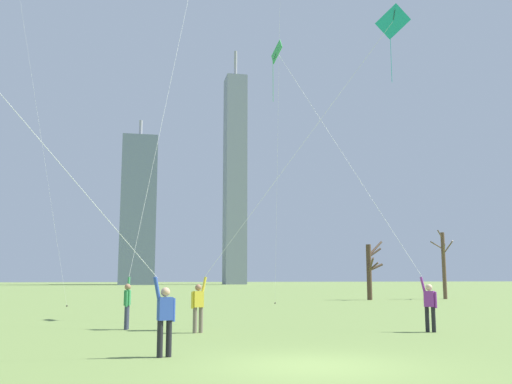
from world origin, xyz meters
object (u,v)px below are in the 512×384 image
Objects in this scene: bare_tree_leftmost at (444,263)px; kite_flyer_foreground_right_yellow at (63,193)px; bare_tree_far_right_edge at (370,269)px; kite_flyer_far_back_green at (383,228)px; kite_flyer_midfield_right_purple at (153,176)px; kite_flyer_midfield_left_teal at (246,236)px; distant_kite_high_overhead_orange at (280,18)px.

kite_flyer_foreground_right_yellow is at bearing -131.32° from bare_tree_leftmost.
kite_flyer_far_back_green is at bearing -111.86° from bare_tree_far_right_edge.
kite_flyer_midfield_right_purple reaches higher than kite_flyer_far_back_green.
kite_flyer_midfield_left_teal is 0.72× the size of kite_flyer_foreground_right_yellow.
bare_tree_far_right_edge is at bearing 49.54° from kite_flyer_midfield_right_purple.
distant_kite_high_overhead_orange is (8.15, 11.20, 12.77)m from kite_flyer_midfield_right_purple.
kite_flyer_midfield_right_purple is (-8.53, 2.94, 2.18)m from kite_flyer_far_back_green.
distant_kite_high_overhead_orange is 3.92× the size of bare_tree_leftmost.
distant_kite_high_overhead_orange is 25.56m from bare_tree_leftmost.
kite_flyer_midfield_left_teal is at bearing 48.24° from kite_flyer_foreground_right_yellow.
distant_kite_high_overhead_orange is at bearing 91.53° from kite_flyer_far_back_green.
kite_flyer_midfield_right_purple is (2.24, 9.33, 2.08)m from kite_flyer_foreground_right_yellow.
kite_flyer_far_back_green is 2.75× the size of bare_tree_far_right_edge.
kite_flyer_far_back_green is 0.59× the size of distant_kite_high_overhead_orange.
kite_flyer_midfield_right_purple is at bearing -139.01° from bare_tree_leftmost.
kite_flyer_midfield_left_teal is 2.58× the size of bare_tree_far_right_edge.
bare_tree_leftmost is (16.74, 24.89, -0.68)m from kite_flyer_far_back_green.
kite_flyer_midfield_right_purple is at bearing 134.43° from kite_flyer_midfield_left_teal.
kite_flyer_foreground_right_yellow is at bearing -116.83° from distant_kite_high_overhead_orange.
kite_flyer_far_back_green is 12.52m from kite_flyer_foreground_right_yellow.
kite_flyer_midfield_left_teal is 8.16m from kite_flyer_foreground_right_yellow.
bare_tree_far_right_edge is at bearing 45.30° from distant_kite_high_overhead_orange.
kite_flyer_far_back_green is 30.00m from bare_tree_leftmost.
distant_kite_high_overhead_orange is (-0.38, 14.14, 14.96)m from kite_flyer_far_back_green.
kite_flyer_far_back_green is at bearing -123.92° from bare_tree_leftmost.
kite_flyer_midfield_right_purple is 0.90× the size of distant_kite_high_overhead_orange.
distant_kite_high_overhead_orange is 21.68m from bare_tree_far_right_edge.
distant_kite_high_overhead_orange reaches higher than bare_tree_far_right_edge.
kite_flyer_midfield_left_teal is 0.55× the size of distant_kite_high_overhead_orange.
kite_flyer_far_back_green is at bearing 30.71° from kite_flyer_foreground_right_yellow.
distant_kite_high_overhead_orange reaches higher than bare_tree_leftmost.
kite_flyer_foreground_right_yellow is 3.00× the size of bare_tree_leftmost.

